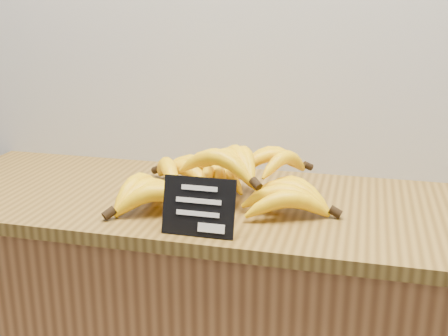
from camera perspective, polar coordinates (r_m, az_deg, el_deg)
counter_top at (r=1.35m, az=0.53°, el=-3.68°), size 1.52×0.54×0.03m
chalkboard_sign at (r=1.12m, az=-2.60°, el=-3.97°), size 0.15×0.04×0.12m
banana_pile at (r=1.31m, az=-0.58°, el=-1.23°), size 0.55×0.40×0.13m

